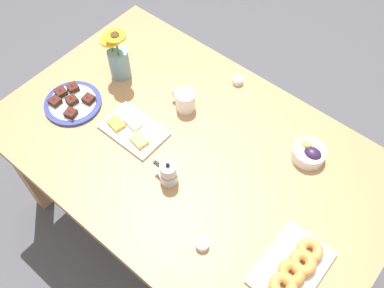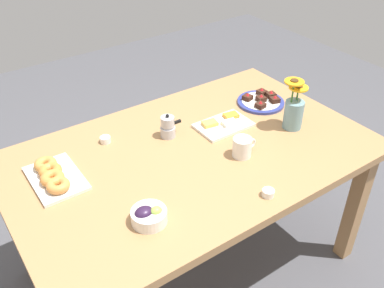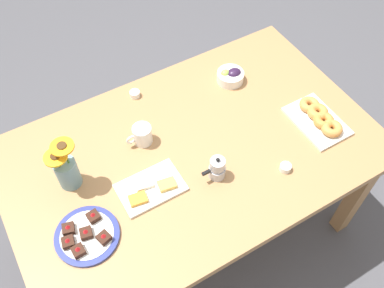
# 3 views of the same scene
# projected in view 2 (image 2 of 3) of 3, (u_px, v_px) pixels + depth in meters

# --- Properties ---
(ground_plane) EXTENTS (6.00, 6.00, 0.00)m
(ground_plane) POSITION_uv_depth(u_px,v_px,m) (192.00, 262.00, 2.32)
(ground_plane) COLOR #4C4C51
(dining_table) EXTENTS (1.60, 1.00, 0.74)m
(dining_table) POSITION_uv_depth(u_px,v_px,m) (192.00, 167.00, 1.94)
(dining_table) COLOR #A87A4C
(dining_table) RESTS_ON ground_plane
(coffee_mug) EXTENTS (0.12, 0.08, 0.09)m
(coffee_mug) POSITION_uv_depth(u_px,v_px,m) (242.00, 147.00, 1.84)
(coffee_mug) COLOR white
(coffee_mug) RESTS_ON dining_table
(grape_bowl) EXTENTS (0.13, 0.13, 0.07)m
(grape_bowl) POSITION_uv_depth(u_px,v_px,m) (149.00, 215.00, 1.52)
(grape_bowl) COLOR white
(grape_bowl) RESTS_ON dining_table
(cheese_platter) EXTENTS (0.26, 0.17, 0.03)m
(cheese_platter) POSITION_uv_depth(u_px,v_px,m) (223.00, 124.00, 2.06)
(cheese_platter) COLOR white
(cheese_platter) RESTS_ON dining_table
(croissant_platter) EXTENTS (0.19, 0.28, 0.05)m
(croissant_platter) POSITION_uv_depth(u_px,v_px,m) (53.00, 176.00, 1.71)
(croissant_platter) COLOR white
(croissant_platter) RESTS_ON dining_table
(jam_cup_honey) EXTENTS (0.05, 0.05, 0.03)m
(jam_cup_honey) POSITION_uv_depth(u_px,v_px,m) (105.00, 139.00, 1.94)
(jam_cup_honey) COLOR white
(jam_cup_honey) RESTS_ON dining_table
(jam_cup_berry) EXTENTS (0.05, 0.05, 0.03)m
(jam_cup_berry) POSITION_uv_depth(u_px,v_px,m) (268.00, 193.00, 1.64)
(jam_cup_berry) COLOR white
(jam_cup_berry) RESTS_ON dining_table
(dessert_plate) EXTENTS (0.24, 0.24, 0.05)m
(dessert_plate) POSITION_uv_depth(u_px,v_px,m) (261.00, 101.00, 2.24)
(dessert_plate) COLOR navy
(dessert_plate) RESTS_ON dining_table
(flower_vase) EXTENTS (0.13, 0.10, 0.25)m
(flower_vase) POSITION_uv_depth(u_px,v_px,m) (294.00, 111.00, 2.01)
(flower_vase) COLOR #6B939E
(flower_vase) RESTS_ON dining_table
(moka_pot) EXTENTS (0.11, 0.07, 0.12)m
(moka_pot) POSITION_uv_depth(u_px,v_px,m) (168.00, 127.00, 1.96)
(moka_pot) COLOR #B7B7BC
(moka_pot) RESTS_ON dining_table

